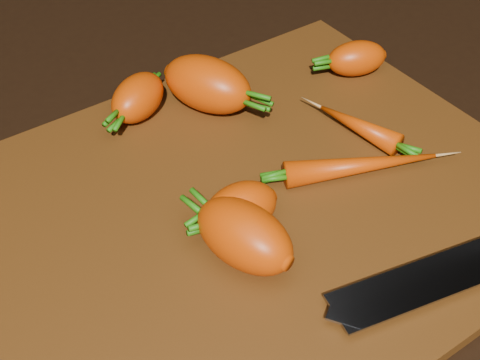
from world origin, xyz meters
TOP-DOWN VIEW (x-y plane):
  - ground at (0.00, 0.00)m, footprint 2.00×2.00m
  - cutting_board at (0.00, 0.00)m, footprint 0.50×0.40m
  - carrot_1 at (-0.02, -0.02)m, footprint 0.07×0.05m
  - carrot_2 at (0.05, 0.13)m, footprint 0.09×0.11m
  - carrot_3 at (-0.04, -0.05)m, footprint 0.07×0.10m
  - carrot_4 at (-0.02, 0.16)m, footprint 0.08×0.07m
  - carrot_5 at (-0.02, 0.17)m, footprint 0.06×0.05m
  - carrot_6 at (0.21, 0.09)m, footprint 0.07×0.06m
  - carrot_7 at (0.10, -0.03)m, footprint 0.14×0.08m
  - carrot_8 at (0.14, 0.01)m, footprint 0.04×0.09m
  - knife at (0.10, -0.16)m, footprint 0.33×0.10m

SIDE VIEW (x-z plane):
  - ground at x=0.00m, z-range -0.01..0.00m
  - cutting_board at x=0.00m, z-range 0.00..0.01m
  - knife at x=0.10m, z-range 0.01..0.03m
  - carrot_8 at x=0.14m, z-range 0.01..0.03m
  - carrot_7 at x=0.10m, z-range 0.01..0.04m
  - carrot_5 at x=-0.02m, z-range 0.01..0.04m
  - carrot_6 at x=0.21m, z-range 0.01..0.05m
  - carrot_1 at x=-0.02m, z-range 0.01..0.05m
  - carrot_4 at x=-0.02m, z-range 0.01..0.05m
  - carrot_3 at x=-0.04m, z-range 0.01..0.06m
  - carrot_2 at x=0.05m, z-range 0.01..0.07m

